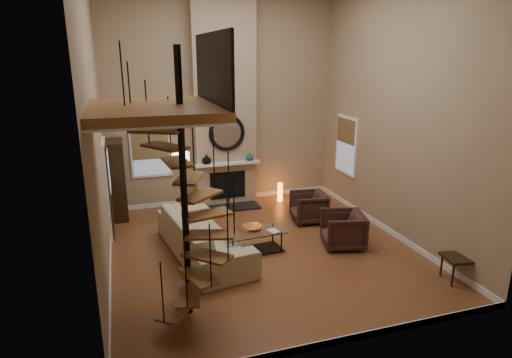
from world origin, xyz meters
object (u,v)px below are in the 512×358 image
object	(u,v)px
hutch	(117,180)
floor_lamp	(181,166)
side_chair	(463,253)
armchair_far	(347,230)
accent_lamp	(280,192)
sofa	(203,236)
armchair_near	(312,207)
coffee_table	(254,239)

from	to	relation	value
hutch	floor_lamp	world-z (taller)	hutch
floor_lamp	side_chair	size ratio (longest dim) A/B	1.73
floor_lamp	armchair_far	bearing A→B (deg)	-36.90
hutch	accent_lamp	xyz separation A→B (m)	(4.22, -0.04, -0.70)
sofa	side_chair	bearing A→B (deg)	-128.92
side_chair	armchair_near	bearing A→B (deg)	111.38
floor_lamp	accent_lamp	world-z (taller)	floor_lamp
accent_lamp	floor_lamp	bearing A→B (deg)	-163.82
hutch	floor_lamp	size ratio (longest dim) A/B	1.12
sofa	side_chair	distance (m)	4.83
hutch	sofa	world-z (taller)	hutch
accent_lamp	side_chair	bearing A→B (deg)	-73.09
coffee_table	side_chair	world-z (taller)	side_chair
floor_lamp	side_chair	distance (m)	6.10
armchair_far	side_chair	world-z (taller)	side_chair
armchair_far	hutch	bearing A→B (deg)	-110.04
accent_lamp	side_chair	xyz separation A→B (m)	(1.53, -5.04, 0.28)
armchair_far	floor_lamp	bearing A→B (deg)	-111.96
hutch	sofa	size ratio (longest dim) A/B	0.67
side_chair	sofa	bearing A→B (deg)	149.88
armchair_near	floor_lamp	distance (m)	3.26
floor_lamp	side_chair	xyz separation A→B (m)	(4.31, -4.23, -0.89)
floor_lamp	side_chair	world-z (taller)	floor_lamp
hutch	sofa	bearing A→B (deg)	-59.39
armchair_near	floor_lamp	size ratio (longest dim) A/B	0.46
sofa	coffee_table	distance (m)	1.03
armchair_far	coffee_table	world-z (taller)	armchair_far
armchair_far	floor_lamp	size ratio (longest dim) A/B	0.49
sofa	coffee_table	xyz separation A→B (m)	(1.01, -0.19, -0.11)
floor_lamp	accent_lamp	size ratio (longest dim) A/B	3.45
sofa	accent_lamp	size ratio (longest dim) A/B	5.76
sofa	accent_lamp	world-z (taller)	sofa
hutch	side_chair	world-z (taller)	hutch
sofa	armchair_near	bearing A→B (deg)	-79.54
armchair_far	floor_lamp	world-z (taller)	floor_lamp
armchair_far	sofa	bearing A→B (deg)	-84.79
armchair_far	floor_lamp	distance (m)	4.00
side_chair	coffee_table	bearing A→B (deg)	144.90
armchair_far	coffee_table	bearing A→B (deg)	-84.16
armchair_near	coffee_table	bearing A→B (deg)	-49.45
floor_lamp	coffee_table	bearing A→B (deg)	-60.42
hutch	armchair_far	world-z (taller)	hutch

